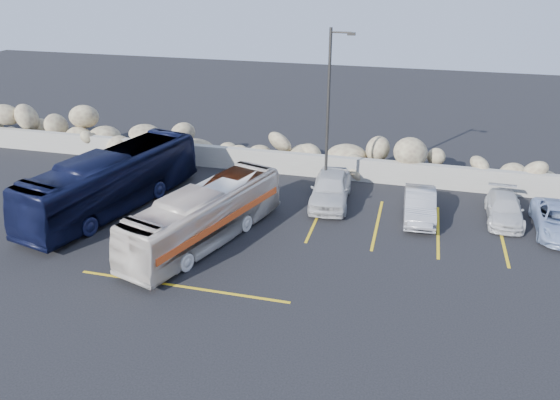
% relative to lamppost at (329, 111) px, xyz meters
% --- Properties ---
extents(ground, '(90.00, 90.00, 0.00)m').
position_rel_lamppost_xyz_m(ground, '(-2.56, -9.50, -4.30)').
color(ground, black).
rests_on(ground, ground).
extents(seawall, '(60.00, 0.40, 1.20)m').
position_rel_lamppost_xyz_m(seawall, '(-2.56, 2.50, -3.70)').
color(seawall, gray).
rests_on(seawall, ground).
extents(riprap_pile, '(54.00, 2.80, 2.60)m').
position_rel_lamppost_xyz_m(riprap_pile, '(-2.56, 3.70, -3.00)').
color(riprap_pile, '#867157').
rests_on(riprap_pile, ground).
extents(parking_lines, '(18.16, 9.36, 0.01)m').
position_rel_lamppost_xyz_m(parking_lines, '(2.09, -3.93, -4.29)').
color(parking_lines, gold).
rests_on(parking_lines, ground).
extents(lamppost, '(1.14, 0.18, 8.00)m').
position_rel_lamppost_xyz_m(lamppost, '(0.00, 0.00, 0.00)').
color(lamppost, '#312F2C').
rests_on(lamppost, ground).
extents(vintage_bus, '(4.43, 8.61, 2.34)m').
position_rel_lamppost_xyz_m(vintage_bus, '(-3.99, -5.88, -3.12)').
color(vintage_bus, silver).
rests_on(vintage_bus, ground).
extents(tour_coach, '(4.52, 10.10, 2.74)m').
position_rel_lamppost_xyz_m(tour_coach, '(-9.32, -3.89, -2.93)').
color(tour_coach, black).
rests_on(tour_coach, ground).
extents(car_a, '(2.07, 4.51, 1.50)m').
position_rel_lamppost_xyz_m(car_a, '(0.33, -0.76, -3.55)').
color(car_a, silver).
rests_on(car_a, ground).
extents(car_b, '(1.51, 3.89, 1.26)m').
position_rel_lamppost_xyz_m(car_b, '(4.48, -1.39, -3.66)').
color(car_b, '#A6A6AA').
rests_on(car_b, ground).
extents(car_c, '(1.56, 3.70, 1.07)m').
position_rel_lamppost_xyz_m(car_c, '(8.16, -0.61, -3.76)').
color(car_c, silver).
rests_on(car_c, ground).
extents(car_d, '(2.01, 4.15, 1.14)m').
position_rel_lamppost_xyz_m(car_d, '(10.25, -1.38, -3.73)').
color(car_d, '#8DA3C9').
rests_on(car_d, ground).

